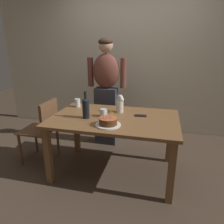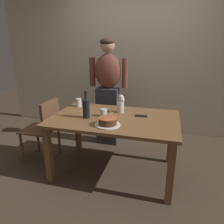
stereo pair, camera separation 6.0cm
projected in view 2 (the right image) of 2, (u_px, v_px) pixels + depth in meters
ground_plane at (114, 171)px, 2.70m from camera, size 10.00×10.00×0.00m
back_wall at (137, 60)px, 3.72m from camera, size 5.20×0.10×2.60m
dining_table at (115, 125)px, 2.50m from camera, size 1.50×0.96×0.74m
birthday_cake at (108, 122)px, 2.22m from camera, size 0.27×0.27×0.15m
water_glass_near at (104, 113)px, 2.49m from camera, size 0.08×0.08×0.09m
water_glass_far at (79, 103)px, 2.88m from camera, size 0.08×0.08×0.11m
wine_bottle at (86, 107)px, 2.42m from camera, size 0.08×0.08×0.32m
cell_phone at (141, 116)px, 2.51m from camera, size 0.15×0.08×0.01m
flower_vase at (121, 104)px, 2.62m from camera, size 0.10×0.09×0.23m
person_man_bearded at (108, 91)px, 3.24m from camera, size 0.61×0.27×1.66m
dining_chair at (45, 126)px, 2.81m from camera, size 0.42×0.42×0.87m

